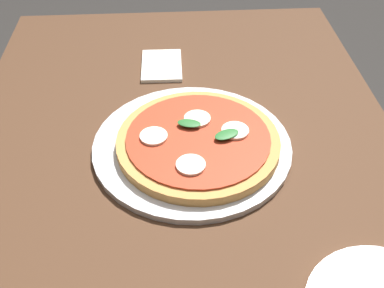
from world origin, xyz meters
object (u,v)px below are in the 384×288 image
Objects in this scene: dining_table at (185,212)px; pizza at (198,141)px; serving_tray at (192,146)px; napkin at (162,65)px.

dining_table is 4.27× the size of pizza.
pizza reaches higher than serving_tray.
serving_tray is 0.29m from napkin.
napkin is at bearing -168.08° from pizza.
dining_table is 0.14m from pizza.
dining_table is at bearing -16.64° from serving_tray.
pizza reaches higher than napkin.
pizza is at bearing 50.69° from serving_tray.
napkin is (-0.34, -0.03, 0.11)m from dining_table.
dining_table is 3.46× the size of serving_tray.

